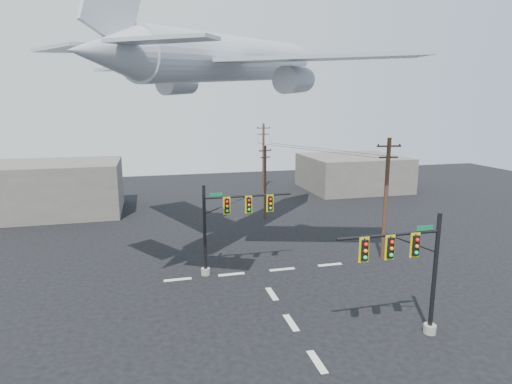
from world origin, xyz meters
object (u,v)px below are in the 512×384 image
object	(u,v)px
utility_pole_c	(263,155)
airliner	(234,60)
utility_pole_a	(386,197)
signal_mast_far	(227,223)
signal_mast_near	(412,270)
utility_pole_b	(265,181)

from	to	relation	value
utility_pole_c	airliner	size ratio (longest dim) A/B	0.37
utility_pole_a	utility_pole_c	xyz separation A→B (m)	(-1.84, 30.91, -0.10)
airliner	utility_pole_c	bearing A→B (deg)	22.62
signal_mast_far	signal_mast_near	bearing A→B (deg)	-55.38
utility_pole_b	airliner	distance (m)	16.58
utility_pole_b	airliner	xyz separation A→B (m)	(-5.48, -10.41, 11.68)
signal_mast_near	utility_pole_c	size ratio (longest dim) A/B	0.71
signal_mast_far	utility_pole_a	xyz separation A→B (m)	(13.03, -0.06, 1.33)
utility_pole_c	airliner	bearing A→B (deg)	-103.89
signal_mast_near	utility_pole_a	world-z (taller)	utility_pole_a
signal_mast_near	airliner	world-z (taller)	airliner
utility_pole_c	utility_pole_a	bearing A→B (deg)	-80.49
signal_mast_far	utility_pole_c	bearing A→B (deg)	70.07
utility_pole_c	airliner	distance (m)	30.52
signal_mast_near	utility_pole_a	distance (m)	12.55
signal_mast_near	utility_pole_a	xyz separation A→B (m)	(5.14, 11.37, 1.32)
utility_pole_a	utility_pole_c	world-z (taller)	utility_pole_a
utility_pole_c	signal_mast_near	bearing A→B (deg)	-88.37
utility_pole_b	airliner	bearing A→B (deg)	-140.47
signal_mast_far	utility_pole_b	xyz separation A→B (m)	(6.92, 14.44, 0.38)
utility_pole_a	signal_mast_far	bearing A→B (deg)	-173.74
signal_mast_near	utility_pole_b	xyz separation A→B (m)	(-0.98, 25.87, 0.37)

